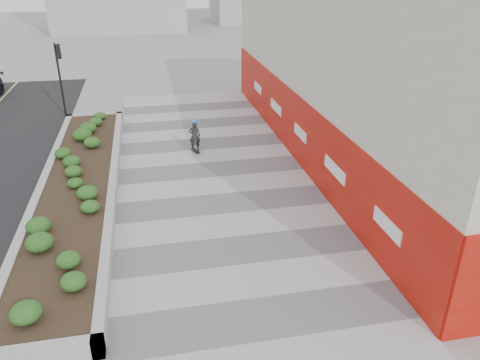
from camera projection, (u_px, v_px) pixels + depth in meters
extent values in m
plane|color=gray|center=(253.00, 284.00, 13.40)|extent=(160.00, 160.00, 0.00)
cube|color=#A8A8AD|center=(234.00, 230.00, 16.05)|extent=(8.00, 36.00, 0.01)
cube|color=beige|center=(362.00, 68.00, 20.89)|extent=(6.00, 24.00, 8.00)
cube|color=red|center=(295.00, 126.00, 21.43)|extent=(0.12, 24.00, 3.00)
cube|color=#9E9EA0|center=(37.00, 355.00, 10.66)|extent=(3.00, 0.30, 0.55)
cube|color=#9E9EA0|center=(95.00, 118.00, 26.31)|extent=(3.00, 0.30, 0.55)
cube|color=#9E9EA0|center=(42.00, 190.00, 18.24)|extent=(0.30, 18.00, 0.55)
cube|color=#9E9EA0|center=(113.00, 184.00, 18.73)|extent=(0.30, 18.00, 0.55)
cube|color=#2D2116|center=(78.00, 187.00, 18.49)|extent=(2.40, 17.40, 0.50)
cylinder|color=black|center=(60.00, 81.00, 26.66)|extent=(0.12, 0.12, 4.20)
cube|color=black|center=(59.00, 51.00, 25.98)|extent=(0.18, 0.28, 0.80)
cylinder|color=#595654|center=(248.00, 229.00, 16.14)|extent=(0.44, 0.44, 0.01)
cube|color=black|center=(195.00, 151.00, 22.50)|extent=(0.39, 0.75, 0.02)
imported|color=#222327|center=(195.00, 136.00, 22.18)|extent=(0.58, 0.43, 1.47)
sphere|color=#1CA2F4|center=(194.00, 122.00, 21.88)|extent=(0.23, 0.23, 0.23)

